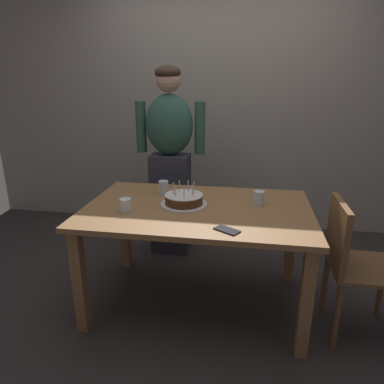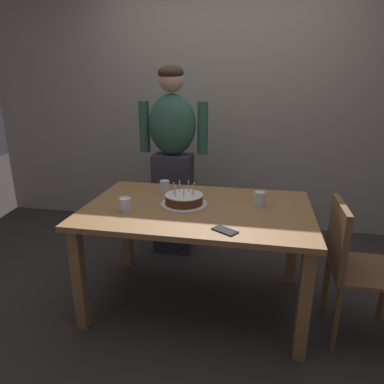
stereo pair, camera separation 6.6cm
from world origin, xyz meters
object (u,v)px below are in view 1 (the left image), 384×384
water_glass_side (125,205)px  dining_chair (352,258)px  person_man_bearded (170,160)px  cell_phone (227,230)px  birthday_cake (184,200)px  water_glass_near (164,187)px  water_glass_far (259,198)px

water_glass_side → dining_chair: size_ratio=0.10×
person_man_bearded → cell_phone: bearing=117.4°
birthday_cake → water_glass_near: (-0.19, 0.21, 0.01)m
water_glass_far → cell_phone: 0.50m
water_glass_side → dining_chair: dining_chair is taller
water_glass_far → dining_chair: 0.68m
water_glass_near → water_glass_far: 0.70m
water_glass_near → water_glass_side: 0.42m
birthday_cake → cell_phone: birthday_cake is taller
water_glass_near → water_glass_side: water_glass_near is taller
water_glass_far → water_glass_side: 0.89m
water_glass_near → dining_chair: 1.34m
water_glass_near → cell_phone: (0.51, -0.58, -0.05)m
water_glass_far → person_man_bearded: (-0.77, 0.66, 0.09)m
person_man_bearded → dining_chair: size_ratio=1.90×
water_glass_far → person_man_bearded: 1.02m
water_glass_near → person_man_bearded: (-0.07, 0.54, 0.08)m
birthday_cake → dining_chair: (1.06, -0.16, -0.26)m
water_glass_side → cell_phone: size_ratio=0.61×
water_glass_side → person_man_bearded: (0.08, 0.93, 0.09)m
water_glass_far → cell_phone: water_glass_far is taller
birthday_cake → water_glass_side: birthday_cake is taller
water_glass_far → water_glass_side: size_ratio=1.08×
person_man_bearded → water_glass_near: bearing=97.7°
water_glass_near → dining_chair: dining_chair is taller
water_glass_side → person_man_bearded: person_man_bearded is taller
water_glass_near → cell_phone: size_ratio=0.69×
birthday_cake → water_glass_near: birthday_cake is taller
birthday_cake → cell_phone: bearing=-49.6°
cell_phone → water_glass_far: bearing=101.3°
water_glass_far → dining_chair: size_ratio=0.11×
birthday_cake → cell_phone: 0.49m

